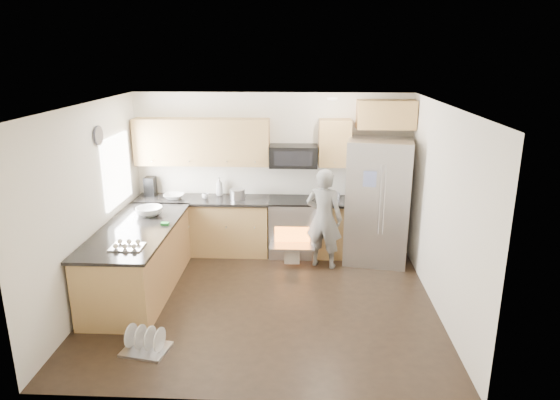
{
  "coord_description": "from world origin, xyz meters",
  "views": [
    {
      "loc": [
        0.5,
        -6.01,
        3.22
      ],
      "look_at": [
        0.19,
        0.5,
        1.27
      ],
      "focal_mm": 32.0,
      "sensor_mm": 36.0,
      "label": 1
    }
  ],
  "objects_px": {
    "stove_range": "(293,214)",
    "dish_rack": "(146,344)",
    "person": "(324,218)",
    "refrigerator": "(378,202)"
  },
  "relations": [
    {
      "from": "stove_range",
      "to": "refrigerator",
      "type": "xyz_separation_m",
      "value": [
        1.32,
        -0.22,
        0.3
      ]
    },
    {
      "from": "stove_range",
      "to": "dish_rack",
      "type": "xyz_separation_m",
      "value": [
        -1.58,
        -2.9,
        -0.6
      ]
    },
    {
      "from": "person",
      "to": "refrigerator",
      "type": "bearing_deg",
      "value": -144.59
    },
    {
      "from": "person",
      "to": "dish_rack",
      "type": "distance_m",
      "value": 3.25
    },
    {
      "from": "stove_range",
      "to": "dish_rack",
      "type": "height_order",
      "value": "stove_range"
    },
    {
      "from": "person",
      "to": "dish_rack",
      "type": "relative_size",
      "value": 2.8
    },
    {
      "from": "stove_range",
      "to": "person",
      "type": "height_order",
      "value": "stove_range"
    },
    {
      "from": "stove_range",
      "to": "refrigerator",
      "type": "bearing_deg",
      "value": -9.67
    },
    {
      "from": "dish_rack",
      "to": "person",
      "type": "bearing_deg",
      "value": 49.48
    },
    {
      "from": "refrigerator",
      "to": "dish_rack",
      "type": "relative_size",
      "value": 3.51
    }
  ]
}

